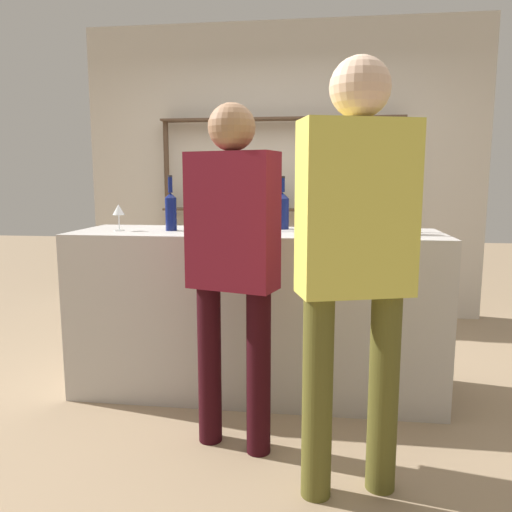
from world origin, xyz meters
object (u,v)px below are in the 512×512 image
(counter_bottle_5, at_px, (373,210))
(customer_center, at_px, (233,251))
(counter_bottle_0, at_px, (196,209))
(cork_jar, at_px, (398,221))
(counter_bottle_2, at_px, (226,207))
(counter_bottle_3, at_px, (282,209))
(customer_right, at_px, (355,247))
(counter_bottle_1, at_px, (171,210))
(counter_bottle_4, at_px, (374,211))
(wine_glass, at_px, (119,211))

(counter_bottle_5, height_order, customer_center, customer_center)
(counter_bottle_0, distance_m, cork_jar, 1.22)
(counter_bottle_2, height_order, cork_jar, counter_bottle_2)
(counter_bottle_3, bearing_deg, cork_jar, -17.04)
(counter_bottle_2, distance_m, customer_right, 1.33)
(counter_bottle_2, bearing_deg, counter_bottle_3, 12.61)
(cork_jar, bearing_deg, customer_center, -142.29)
(counter_bottle_1, xyz_separation_m, counter_bottle_3, (0.68, 0.19, -0.00))
(counter_bottle_1, xyz_separation_m, counter_bottle_5, (1.24, 0.14, -0.00))
(counter_bottle_1, relative_size, customer_right, 0.19)
(counter_bottle_2, bearing_deg, counter_bottle_0, -154.57)
(counter_bottle_0, bearing_deg, counter_bottle_5, 6.12)
(counter_bottle_0, bearing_deg, customer_center, -63.33)
(counter_bottle_0, distance_m, customer_center, 0.81)
(counter_bottle_4, xyz_separation_m, cork_jar, (0.14, 0.00, -0.06))
(counter_bottle_1, relative_size, counter_bottle_5, 1.00)
(counter_bottle_4, height_order, counter_bottle_5, counter_bottle_4)
(counter_bottle_2, xyz_separation_m, wine_glass, (-0.64, -0.16, -0.02))
(counter_bottle_3, distance_m, counter_bottle_5, 0.57)
(cork_jar, bearing_deg, customer_right, -107.50)
(counter_bottle_0, relative_size, counter_bottle_2, 0.96)
(customer_center, bearing_deg, counter_bottle_4, -30.88)
(customer_center, bearing_deg, cork_jar, -35.75)
(counter_bottle_4, distance_m, customer_right, 0.98)
(wine_glass, distance_m, customer_right, 1.67)
(counter_bottle_0, xyz_separation_m, counter_bottle_3, (0.52, 0.16, -0.01))
(counter_bottle_2, height_order, wine_glass, counter_bottle_2)
(counter_bottle_1, bearing_deg, customer_center, -53.36)
(counter_bottle_5, distance_m, wine_glass, 1.57)
(counter_bottle_4, bearing_deg, counter_bottle_1, 178.76)
(counter_bottle_4, bearing_deg, counter_bottle_2, 171.43)
(cork_jar, bearing_deg, counter_bottle_2, 172.70)
(wine_glass, bearing_deg, counter_bottle_1, 8.39)
(counter_bottle_1, bearing_deg, counter_bottle_3, 15.56)
(counter_bottle_5, bearing_deg, counter_bottle_0, -173.88)
(counter_bottle_1, xyz_separation_m, customer_right, (1.06, -0.99, -0.08))
(counter_bottle_2, relative_size, customer_right, 0.20)
(customer_right, bearing_deg, counter_bottle_5, -25.97)
(counter_bottle_1, bearing_deg, customer_right, -42.92)
(cork_jar, relative_size, customer_right, 0.09)
(counter_bottle_3, relative_size, cork_jar, 2.18)
(customer_right, bearing_deg, customer_center, 44.26)
(counter_bottle_0, distance_m, customer_right, 1.37)
(counter_bottle_5, height_order, customer_right, customer_right)
(counter_bottle_4, distance_m, counter_bottle_5, 0.17)
(counter_bottle_3, bearing_deg, counter_bottle_1, -164.44)
(counter_bottle_1, height_order, customer_right, customer_right)
(counter_bottle_3, bearing_deg, counter_bottle_0, -162.95)
(counter_bottle_3, distance_m, wine_glass, 1.02)
(counter_bottle_4, bearing_deg, counter_bottle_0, 177.12)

